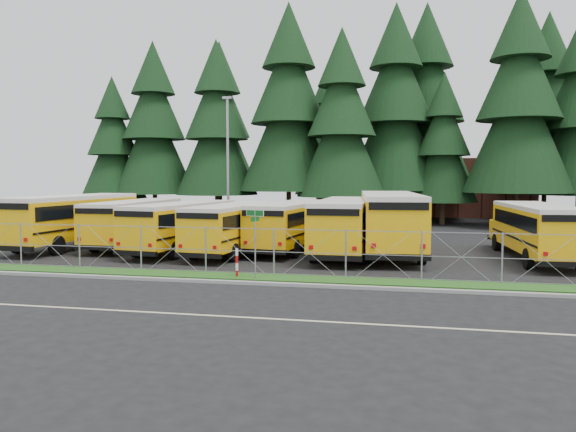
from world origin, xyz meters
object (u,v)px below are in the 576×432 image
Objects in this scene: striped_bollard at (237,263)px; bus_0 at (77,221)px; bus_east at (535,232)px; bus_4 at (293,226)px; street_sign at (255,229)px; bus_2 at (185,227)px; bus_1 at (137,223)px; bus_6 at (389,223)px; light_standard at (228,159)px; bus_3 at (236,229)px; bus_5 at (345,227)px.

bus_0 is at bearing 147.82° from striped_bollard.
striped_bollard is (-13.00, -7.76, -0.78)m from bus_east.
bus_4 is 3.67× the size of street_sign.
bus_2 is 8.90m from striped_bollard.
bus_1 is 0.84× the size of bus_6.
bus_1 is 11.32m from light_standard.
bus_5 is at bearing 11.58° from bus_3.
bus_east is at bearing 0.86° from bus_4.
bus_3 is 8.45× the size of striped_bollard.
street_sign reaches higher than bus_2.
bus_3 is 0.82× the size of bus_6.
bus_0 reaches higher than bus_3.
bus_1 is at bearing -172.21° from bus_4.
light_standard reaches higher than bus_east.
light_standard is at bearing 131.47° from bus_4.
bus_east is (12.48, -1.20, 0.03)m from bus_4.
bus_5 is at bearing -6.00° from bus_1.
bus_1 is 3.69× the size of street_sign.
bus_2 is 11.17m from bus_6.
light_standard reaches higher than bus_6.
bus_0 reaches higher than bus_1.
bus_4 is at bearing 40.46° from bus_3.
light_standard reaches higher than bus_5.
street_sign is (0.35, -9.26, 0.68)m from bus_4.
bus_3 is at bearing -0.14° from bus_0.
bus_6 is 10.33× the size of striped_bollard.
bus_5 reaches higher than bus_1.
bus_east is at bearing -12.40° from bus_6.
bus_6 is (14.71, -0.11, 0.27)m from bus_1.
bus_east is at bearing 7.94° from bus_3.
bus_east is at bearing -3.78° from bus_1.
bus_6 is 1.22× the size of light_standard.
light_standard is (2.29, 10.28, 4.14)m from bus_1.
bus_6 is at bearing 6.43° from bus_0.
bus_4 is 8.59× the size of striped_bollard.
bus_5 reaches higher than bus_3.
bus_east is 3.75× the size of street_sign.
bus_east is (7.13, -0.85, -0.24)m from bus_6.
light_standard is at bearing 104.00° from bus_2.
street_sign is 1.70m from striped_bollard.
bus_4 is at bearing 170.68° from bus_6.
bus_1 is at bearing 175.28° from bus_5.
bus_3 is 13.39m from light_standard.
bus_east reaches higher than bus_3.
street_sign is (-2.74, -8.00, 0.57)m from bus_5.
bus_2 is 12.60m from light_standard.
bus_3 reaches higher than striped_bollard.
bus_4 is at bearing 9.26° from bus_0.
bus_3 is 1.00× the size of light_standard.
bus_5 is at bearing 3.51° from bus_0.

